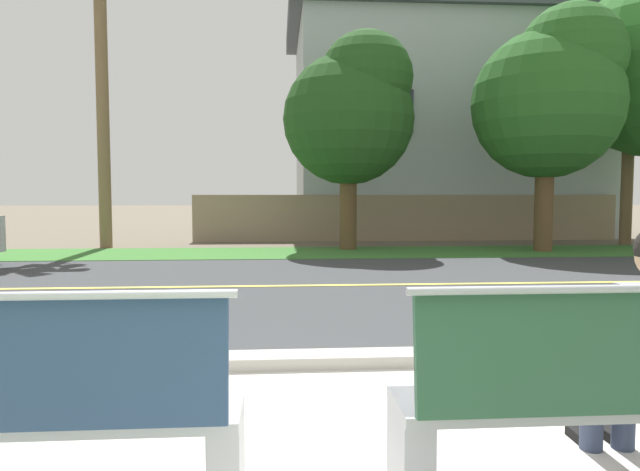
# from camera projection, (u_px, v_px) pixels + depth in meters

# --- Properties ---
(ground_plane) EXTENTS (140.00, 140.00, 0.00)m
(ground_plane) POSITION_uv_depth(u_px,v_px,m) (289.00, 273.00, 10.28)
(ground_plane) COLOR #665B4C
(curb_edge) EXTENTS (44.00, 0.30, 0.11)m
(curb_edge) POSITION_uv_depth(u_px,v_px,m) (302.00, 360.00, 4.66)
(curb_edge) COLOR #ADA89E
(curb_edge) RESTS_ON ground_plane
(street_asphalt) EXTENTS (52.00, 8.00, 0.01)m
(street_asphalt) POSITION_uv_depth(u_px,v_px,m) (291.00, 286.00, 8.79)
(street_asphalt) COLOR #383A3D
(street_asphalt) RESTS_ON ground_plane
(road_centre_line) EXTENTS (48.00, 0.14, 0.01)m
(road_centre_line) POSITION_uv_depth(u_px,v_px,m) (291.00, 286.00, 8.79)
(road_centre_line) COLOR #E0CC4C
(road_centre_line) RESTS_ON ground_plane
(far_verge_grass) EXTENTS (48.00, 2.80, 0.02)m
(far_verge_grass) POSITION_uv_depth(u_px,v_px,m) (286.00, 253.00, 13.83)
(far_verge_grass) COLOR #38702D
(far_verge_grass) RESTS_ON ground_plane
(bench_right) EXTENTS (2.04, 0.48, 1.01)m
(bench_right) POSITION_uv_depth(u_px,v_px,m) (618.00, 397.00, 2.64)
(bench_right) COLOR #9EA0A8
(bench_right) RESTS_ON ground_plane
(shade_tree_far_left) EXTENTS (3.31, 3.31, 5.45)m
(shade_tree_far_left) POSITION_uv_depth(u_px,v_px,m) (353.00, 110.00, 14.47)
(shade_tree_far_left) COLOR brown
(shade_tree_far_left) RESTS_ON ground_plane
(shade_tree_left) EXTENTS (3.59, 3.59, 5.93)m
(shade_tree_left) POSITION_uv_depth(u_px,v_px,m) (553.00, 93.00, 13.90)
(shade_tree_left) COLOR brown
(shade_tree_left) RESTS_ON ground_plane
(palm_tree_short) EXTENTS (2.09, 1.98, 7.91)m
(palm_tree_short) POSITION_uv_depth(u_px,v_px,m) (100.00, 2.00, 14.83)
(palm_tree_short) COLOR brown
(palm_tree_short) RESTS_ON ground_plane
(garden_wall) EXTENTS (13.00, 0.36, 1.40)m
(garden_wall) POSITION_uv_depth(u_px,v_px,m) (408.00, 218.00, 17.62)
(garden_wall) COLOR gray
(garden_wall) RESTS_ON ground_plane
(house_across_street) EXTENTS (10.87, 6.91, 7.72)m
(house_across_street) POSITION_uv_depth(u_px,v_px,m) (439.00, 125.00, 20.71)
(house_across_street) COLOR #A3ADB2
(house_across_street) RESTS_ON ground_plane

